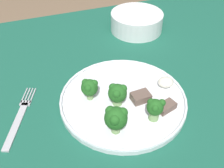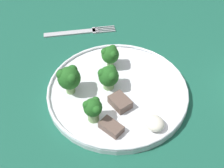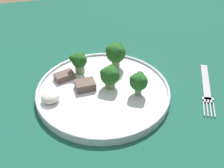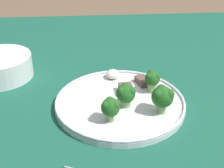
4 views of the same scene
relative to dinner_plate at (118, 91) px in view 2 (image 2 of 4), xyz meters
The scene contains 10 objects.
table 0.12m from the dinner_plate, 28.07° to the right, with size 1.25×1.04×0.74m.
dinner_plate is the anchor object (origin of this frame).
fork 0.23m from the dinner_plate, behind, with size 0.09×0.17×0.00m.
broccoli_floret_near_rim_left 0.09m from the dinner_plate, 64.39° to the right, with size 0.04×0.03×0.05m.
broccoli_floret_center_left 0.04m from the dinner_plate, 150.38° to the right, with size 0.04×0.04×0.05m.
broccoli_floret_back_left 0.10m from the dinner_plate, 120.60° to the right, with size 0.05×0.05×0.06m.
broccoli_floret_front_left 0.08m from the dinner_plate, 159.46° to the left, with size 0.04×0.04×0.05m.
meat_slice_front_slice 0.10m from the dinner_plate, 39.83° to the right, with size 0.05×0.04×0.01m.
meat_slice_middle_slice 0.04m from the dinner_plate, 26.26° to the right, with size 0.04×0.03×0.02m.
sauce_dollop 0.11m from the dinner_plate, ahead, with size 0.04×0.03×0.02m.
Camera 2 is at (0.30, -0.21, 1.21)m, focal length 50.00 mm.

